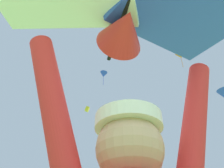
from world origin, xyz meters
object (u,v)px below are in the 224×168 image
held_stunt_kite (127,0)px  distant_kite_white_high_left (152,140)px  distant_kite_blue_high_right (104,75)px  distant_kite_orange_far_center (180,55)px  distant_kite_yellow_low_right (87,109)px

held_stunt_kite → distant_kite_white_high_left: (4.47, 21.12, 8.17)m
distant_kite_blue_high_right → distant_kite_orange_far_center: bearing=-23.2°
distant_kite_orange_far_center → distant_kite_white_high_left: 11.38m
held_stunt_kite → distant_kite_orange_far_center: size_ratio=0.72×
distant_kite_orange_far_center → held_stunt_kite: bearing=-114.0°
distant_kite_blue_high_right → distant_kite_yellow_low_right: (-2.83, 9.37, 0.02)m
distant_kite_yellow_low_right → distant_kite_blue_high_right: bearing=-73.2°
held_stunt_kite → distant_kite_white_high_left: distant_kite_white_high_left is taller
held_stunt_kite → distant_kite_blue_high_right: size_ratio=0.78×
distant_kite_orange_far_center → distant_kite_yellow_low_right: bearing=132.5°
distant_kite_orange_far_center → distant_kite_blue_high_right: 10.31m
distant_kite_white_high_left → distant_kite_blue_high_right: bearing=152.9°
distant_kite_orange_far_center → distant_kite_yellow_low_right: 18.22m
held_stunt_kite → distant_kite_blue_high_right: (-0.69, 23.77, 18.67)m
distant_kite_white_high_left → distant_kite_yellow_low_right: (-7.99, 12.02, 10.52)m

